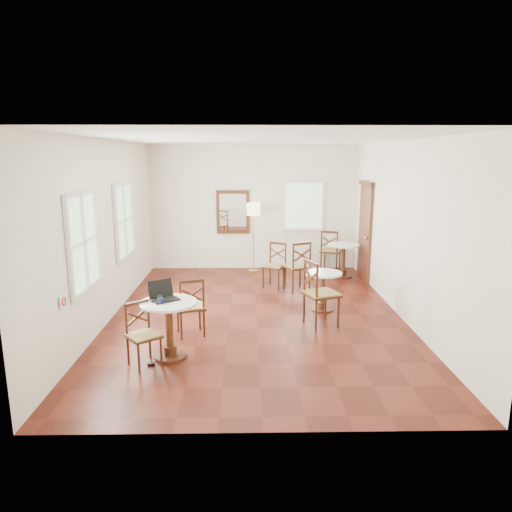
{
  "coord_description": "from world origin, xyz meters",
  "views": [
    {
      "loc": [
        -0.15,
        -7.67,
        2.74
      ],
      "look_at": [
        0.0,
        0.3,
        1.0
      ],
      "focal_mm": 32.39,
      "sensor_mm": 36.0,
      "label": 1
    }
  ],
  "objects": [
    {
      "name": "room_shell",
      "position": [
        -0.06,
        0.27,
        1.89
      ],
      "size": [
        5.02,
        7.02,
        3.01
      ],
      "color": "white",
      "rests_on": "ground"
    },
    {
      "name": "cafe_table_near",
      "position": [
        -1.22,
        -1.71,
        0.5
      ],
      "size": [
        0.77,
        0.77,
        0.81
      ],
      "color": "#3F1D0F",
      "rests_on": "ground"
    },
    {
      "name": "cafe_table_back",
      "position": [
        2.04,
        2.57,
        0.48
      ],
      "size": [
        0.73,
        0.73,
        0.77
      ],
      "color": "#3F1D0F",
      "rests_on": "ground"
    },
    {
      "name": "ground",
      "position": [
        0.0,
        0.0,
        0.0
      ],
      "size": [
        7.0,
        7.0,
        0.0
      ],
      "primitive_type": "plane",
      "color": "#4F170D",
      "rests_on": "ground"
    },
    {
      "name": "mouse",
      "position": [
        -1.41,
        -1.73,
        0.83
      ],
      "size": [
        0.1,
        0.07,
        0.04
      ],
      "primitive_type": "ellipsoid",
      "rotation": [
        0.0,
        0.0,
        0.09
      ],
      "color": "black",
      "rests_on": "cafe_table_near"
    },
    {
      "name": "chair_back_b",
      "position": [
        0.43,
        1.81,
        0.47
      ],
      "size": [
        0.58,
        0.58,
        0.94
      ],
      "rotation": [
        0.0,
        0.0,
        -0.48
      ],
      "color": "#3F1D0F",
      "rests_on": "ground"
    },
    {
      "name": "laptop",
      "position": [
        -1.31,
        -1.6,
        0.88
      ],
      "size": [
        0.46,
        0.44,
        0.25
      ],
      "rotation": [
        0.0,
        0.0,
        0.6
      ],
      "color": "black",
      "rests_on": "cafe_table_near"
    },
    {
      "name": "chair_near_b",
      "position": [
        -1.54,
        -1.9,
        0.42
      ],
      "size": [
        0.55,
        0.55,
        0.85
      ],
      "rotation": [
        0.0,
        0.0,
        0.68
      ],
      "color": "#3F1D0F",
      "rests_on": "ground"
    },
    {
      "name": "chair_near_a",
      "position": [
        -1.03,
        -0.87,
        0.46
      ],
      "size": [
        0.53,
        0.53,
        0.93
      ],
      "rotation": [
        0.0,
        0.0,
        3.43
      ],
      "color": "#3F1D0F",
      "rests_on": "ground"
    },
    {
      "name": "power_adapter",
      "position": [
        -1.44,
        -1.95,
        0.02
      ],
      "size": [
        0.09,
        0.06,
        0.04
      ],
      "primitive_type": "cube",
      "color": "black",
      "rests_on": "ground"
    },
    {
      "name": "water_glass",
      "position": [
        -1.32,
        -1.78,
        0.87
      ],
      "size": [
        0.07,
        0.07,
        0.11
      ],
      "primitive_type": "cylinder",
      "color": "white",
      "rests_on": "cafe_table_near"
    },
    {
      "name": "chair_mid_a",
      "position": [
        0.87,
        1.51,
        0.52
      ],
      "size": [
        0.63,
        0.63,
        1.05
      ],
      "rotation": [
        0.0,
        0.0,
        3.55
      ],
      "color": "#3F1D0F",
      "rests_on": "ground"
    },
    {
      "name": "chair_mid_b",
      "position": [
        1.03,
        -0.48,
        0.54
      ],
      "size": [
        0.65,
        0.65,
        1.09
      ],
      "rotation": [
        0.0,
        0.0,
        1.93
      ],
      "color": "#3F1D0F",
      "rests_on": "ground"
    },
    {
      "name": "floor_lamp",
      "position": [
        -0.01,
        3.15,
        1.4
      ],
      "size": [
        0.32,
        0.32,
        1.65
      ],
      "color": "#BF8C3F",
      "rests_on": "ground"
    },
    {
      "name": "chair_back_a",
      "position": [
        1.85,
        3.16,
        0.5
      ],
      "size": [
        0.6,
        0.6,
        1.0
      ],
      "rotation": [
        0.0,
        0.0,
        2.75
      ],
      "color": "#3F1D0F",
      "rests_on": "ground"
    },
    {
      "name": "navy_mug",
      "position": [
        -1.31,
        -1.8,
        0.85
      ],
      "size": [
        0.1,
        0.07,
        0.08
      ],
      "color": "#101538",
      "rests_on": "cafe_table_near"
    },
    {
      "name": "cafe_table_mid",
      "position": [
        1.19,
        0.24,
        0.44
      ],
      "size": [
        0.67,
        0.67,
        0.71
      ],
      "color": "#3F1D0F",
      "rests_on": "ground"
    }
  ]
}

